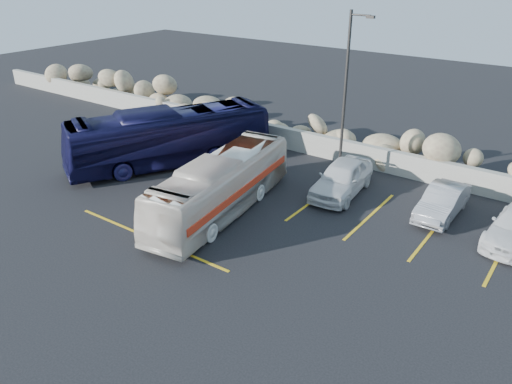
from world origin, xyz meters
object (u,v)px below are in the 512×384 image
Objects in this scene: vintage_bus at (221,185)px; car_b at (442,202)px; tour_coach at (169,137)px; car_a at (342,178)px; lamppost at (346,95)px.

vintage_bus is 2.32× the size of car_b.
car_b is (7.83, 5.19, -0.61)m from vintage_bus.
tour_coach is 13.80m from car_b.
car_a is (3.35, 4.69, -0.47)m from vintage_bus.
lamppost is 3.78m from car_a.
tour_coach is at bearing -173.28° from car_a.
lamppost is 6.36m from car_b.
vintage_bus is 0.84× the size of tour_coach.
car_b is at bearing 25.55° from vintage_bus.
lamppost is 1.76× the size of car_a.
tour_coach is (-8.40, -3.14, -2.81)m from lamppost.
lamppost is at bearing 173.04° from car_b.
car_b is (13.55, 2.46, -0.85)m from tour_coach.
tour_coach is at bearing -169.16° from car_b.
vintage_bus reaches higher than car_b.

